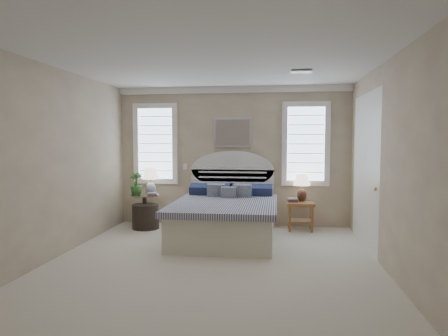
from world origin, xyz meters
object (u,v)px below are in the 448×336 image
(side_table_left, at_px, (145,207))
(bed, at_px, (226,215))
(lamp_left, at_px, (151,178))
(lamp_right, at_px, (302,184))
(nightstand_right, at_px, (301,210))
(floor_pot, at_px, (146,216))

(side_table_left, bearing_deg, bed, -19.74)
(lamp_left, height_order, lamp_right, lamp_left)
(nightstand_right, relative_size, lamp_left, 1.02)
(bed, distance_m, nightstand_right, 1.47)
(lamp_left, relative_size, lamp_right, 1.01)
(lamp_right, bearing_deg, bed, -147.99)
(side_table_left, distance_m, nightstand_right, 2.95)
(bed, xyz_separation_m, side_table_left, (-1.65, 0.59, 0.00))
(lamp_right, bearing_deg, floor_pot, -173.26)
(bed, bearing_deg, lamp_right, 32.01)
(bed, distance_m, lamp_right, 1.63)
(floor_pot, bearing_deg, lamp_left, 63.77)
(bed, distance_m, lamp_left, 1.74)
(lamp_left, xyz_separation_m, lamp_right, (2.86, 0.22, -0.10))
(side_table_left, bearing_deg, nightstand_right, 1.94)
(bed, distance_m, side_table_left, 1.75)
(nightstand_right, bearing_deg, floor_pot, -175.87)
(lamp_left, distance_m, lamp_right, 2.87)
(floor_pot, bearing_deg, side_table_left, 116.49)
(bed, height_order, nightstand_right, bed)
(floor_pot, bearing_deg, lamp_right, 6.74)
(bed, bearing_deg, nightstand_right, 28.03)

